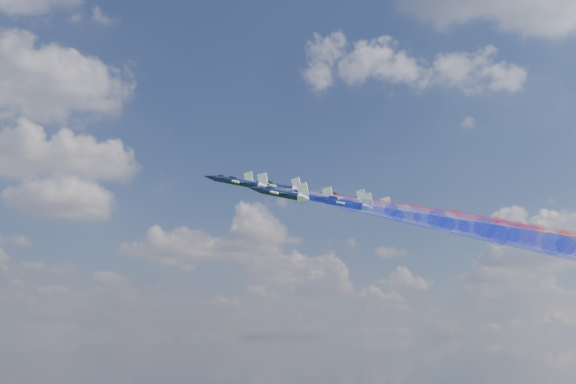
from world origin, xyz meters
TOP-DOWN VIEW (x-y plane):
  - jet_lead at (-30.43, 4.55)m, footprint 16.86×17.46m
  - trail_lead at (-10.27, -19.14)m, footprint 36.46×42.66m
  - jet_inner_left at (-33.32, -8.69)m, footprint 16.86×17.46m
  - trail_inner_left at (-13.17, -32.38)m, footprint 36.46×42.66m
  - jet_inner_right at (-19.49, 2.40)m, footprint 16.86×17.46m
  - trail_inner_right at (0.67, -21.29)m, footprint 36.46×42.66m
  - jet_outer_left at (-31.14, -21.61)m, footprint 16.86×17.46m
  - trail_outer_left at (-10.99, -45.30)m, footprint 36.46×42.66m
  - jet_center_third at (-18.61, -9.91)m, footprint 16.86×17.46m
  - trail_center_third at (1.55, -33.60)m, footprint 36.46×42.66m
  - jet_outer_right at (-3.47, 0.14)m, footprint 16.86×17.46m
  - trail_outer_right at (16.69, -23.55)m, footprint 36.46×42.66m
  - jet_rear_left at (-18.92, -24.91)m, footprint 16.86×17.46m
  - trail_rear_left at (1.23, -48.60)m, footprint 36.46×42.66m
  - jet_rear_right at (-5.40, -12.29)m, footprint 16.86×17.46m
  - trail_rear_right at (14.76, -35.98)m, footprint 36.46×42.66m

SIDE VIEW (x-z plane):
  - trail_rear_left at x=1.23m, z-range 150.57..168.41m
  - trail_outer_left at x=-10.99m, z-range 151.98..169.82m
  - trail_rear_right at x=14.76m, z-range 153.28..171.12m
  - trail_center_third at x=1.55m, z-range 154.62..172.47m
  - trail_inner_left at x=-13.17m, z-range 156.34..174.18m
  - trail_outer_right at x=16.69m, z-range 157.46..175.30m
  - jet_rear_left at x=-18.92m, z-range 163.11..171.60m
  - trail_inner_right at x=0.67m, z-range 159.02..176.87m
  - trail_lead at x=-10.27m, z-range 159.67..177.52m
  - jet_outer_left at x=-31.14m, z-range 164.51..173.01m
  - jet_rear_right at x=-5.40m, z-range 165.82..174.31m
  - jet_center_third at x=-18.61m, z-range 167.16..175.66m
  - jet_inner_left at x=-33.32m, z-range 168.88..177.37m
  - jet_outer_right at x=-3.47m, z-range 170.00..178.49m
  - jet_inner_right at x=-19.49m, z-range 171.56..180.06m
  - jet_lead at x=-30.43m, z-range 172.21..180.71m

